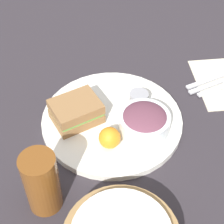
# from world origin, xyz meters

# --- Properties ---
(ground_plane) EXTENTS (4.00, 4.00, 0.00)m
(ground_plane) POSITION_xyz_m (0.00, 0.00, 0.00)
(ground_plane) COLOR #2D282D
(plate) EXTENTS (0.33, 0.33, 0.02)m
(plate) POSITION_xyz_m (0.00, 0.00, 0.01)
(plate) COLOR white
(plate) RESTS_ON ground_plane
(sandwich) EXTENTS (0.13, 0.12, 0.05)m
(sandwich) POSITION_xyz_m (0.08, -0.01, 0.04)
(sandwich) COLOR olive
(sandwich) RESTS_ON plate
(salad_bowl) EXTENTS (0.11, 0.11, 0.06)m
(salad_bowl) POSITION_xyz_m (-0.07, 0.04, 0.04)
(salad_bowl) COLOR white
(salad_bowl) RESTS_ON plate
(dressing_cup) EXTENTS (0.04, 0.04, 0.04)m
(dressing_cup) POSITION_xyz_m (-0.07, -0.03, 0.04)
(dressing_cup) COLOR #99999E
(dressing_cup) RESTS_ON plate
(orange_wedge) EXTENTS (0.05, 0.05, 0.05)m
(orange_wedge) POSITION_xyz_m (0.01, 0.08, 0.04)
(orange_wedge) COLOR orange
(orange_wedge) RESTS_ON plate
(drink_glass) EXTENTS (0.07, 0.07, 0.14)m
(drink_glass) POSITION_xyz_m (0.15, 0.19, 0.07)
(drink_glass) COLOR brown
(drink_glass) RESTS_ON ground_plane
(napkin) EXTENTS (0.12, 0.20, 0.00)m
(napkin) POSITION_xyz_m (-0.30, -0.11, 0.00)
(napkin) COLOR beige
(napkin) RESTS_ON ground_plane
(fork) EXTENTS (0.18, 0.07, 0.01)m
(fork) POSITION_xyz_m (-0.29, -0.12, 0.01)
(fork) COLOR silver
(fork) RESTS_ON napkin
(knife) EXTENTS (0.19, 0.08, 0.01)m
(knife) POSITION_xyz_m (-0.30, -0.11, 0.01)
(knife) COLOR silver
(knife) RESTS_ON napkin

